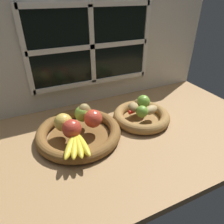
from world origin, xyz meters
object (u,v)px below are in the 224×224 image
apple_green_back (83,114)px  lime_far (143,102)px  apple_red_right (93,119)px  potato_small (151,110)px  chili_pepper (141,109)px  potato_oblong (133,107)px  fruit_bowl_left (79,133)px  lime_near (142,112)px  potato_back (141,103)px  apple_golden_left (63,122)px  banana_bunch_front (77,144)px  pear_brown (84,112)px  apple_red_front (72,129)px  fruit_bowl_right (141,116)px

apple_green_back → lime_far: bearing=-1.9°
apple_red_right → potato_small: 28.51cm
potato_small → chili_pepper: 5.09cm
apple_green_back → potato_oblong: 24.84cm
fruit_bowl_left → lime_far: bearing=5.9°
fruit_bowl_left → lime_near: 30.17cm
potato_back → lime_far: size_ratio=1.01×
apple_golden_left → lime_far: size_ratio=1.15×
banana_bunch_front → potato_back: 40.99cm
potato_oblong → lime_near: size_ratio=1.16×
pear_brown → potato_oblong: (24.00, -2.04, -2.00)cm
apple_red_front → lime_near: (33.15, 1.12, -1.03)cm
apple_red_front → banana_bunch_front: size_ratio=0.46×
potato_small → potato_back: 7.18cm
potato_back → lime_near: 8.81cm
apple_golden_left → banana_bunch_front: apple_golden_left is taller
fruit_bowl_right → apple_red_front: (-35.56, -4.73, 6.39)cm
pear_brown → potato_back: bearing=-1.1°
fruit_bowl_left → apple_green_back: 8.66cm
apple_red_front → potato_small: (38.54, 1.75, -1.78)cm
pear_brown → lime_far: bearing=-2.0°
chili_pepper → pear_brown: bearing=166.4°
potato_oblong → pear_brown: bearing=175.1°
apple_golden_left → apple_green_back: bearing=20.5°
apple_red_right → apple_golden_left: size_ratio=1.03×
pear_brown → lime_near: (24.95, -8.26, -1.37)cm
apple_red_front → chili_pepper: (35.42, 5.63, -2.81)cm
potato_small → fruit_bowl_left: bearing=175.1°
lime_far → potato_small: bearing=-88.5°
apple_red_right → apple_red_front: (-10.13, -3.28, -0.09)cm
lime_near → apple_red_front: bearing=-178.1°
apple_red_front → apple_red_right: bearing=17.9°
chili_pepper → banana_bunch_front: bearing=-166.3°
apple_green_back → chili_pepper: apple_green_back is taller
apple_red_front → pear_brown: pear_brown is taller
apple_red_right → chili_pepper: bearing=5.3°
apple_green_back → banana_bunch_front: size_ratio=0.44×
fruit_bowl_left → chili_pepper: 31.94cm
fruit_bowl_left → banana_bunch_front: 13.07cm
potato_oblong → apple_red_front: bearing=-167.2°
fruit_bowl_right → apple_red_right: (-25.42, -1.45, 6.47)cm
apple_red_right → apple_green_back: (-2.64, 6.10, -0.25)cm
lime_far → potato_oblong: bearing=-170.8°
lime_far → potato_back: bearing=152.7°
apple_golden_left → lime_near: (35.19, -4.70, -1.00)cm
fruit_bowl_right → potato_small: (2.98, -2.98, 4.61)cm
apple_golden_left → chili_pepper: size_ratio=0.58×
fruit_bowl_right → apple_green_back: 29.12cm
lime_near → apple_red_right: bearing=174.6°
fruit_bowl_left → pear_brown: pear_brown is taller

